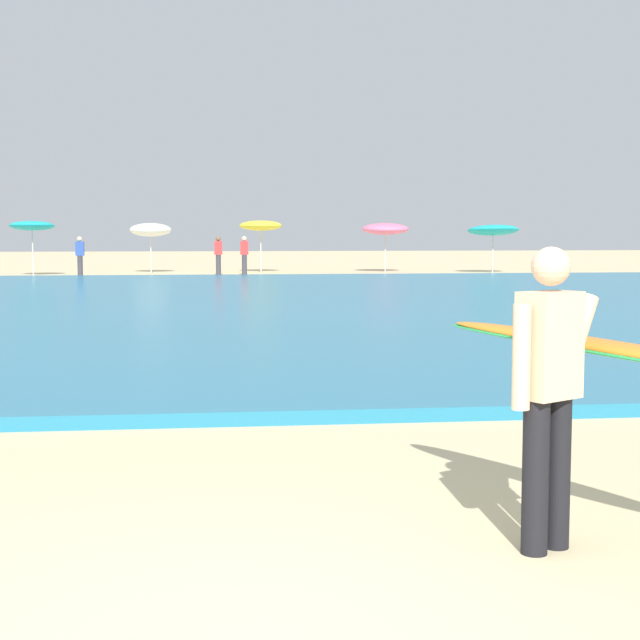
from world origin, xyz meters
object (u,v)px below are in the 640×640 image
Objects in this scene: beach_umbrella_3 at (261,226)px; beachgoer_near_row_right at (80,256)px; beach_umbrella_5 at (493,230)px; surfer_with_board at (576,368)px; beach_umbrella_2 at (151,230)px; beach_umbrella_1 at (32,226)px; beachgoer_near_row_left at (244,255)px; beach_umbrella_4 at (385,229)px; beachgoer_near_row_mid at (218,254)px.

beachgoer_near_row_right is (-7.18, -3.54, -1.17)m from beach_umbrella_3.
beach_umbrella_3 is 1.03× the size of beach_umbrella_5.
beach_umbrella_2 is at bearing 97.02° from surfer_with_board.
beach_umbrella_1 reaches higher than surfer_with_board.
beach_umbrella_5 is at bearing -10.16° from beach_umbrella_3.
beachgoer_near_row_left is 1.00× the size of beachgoer_near_row_right.
surfer_with_board is at bearing -88.95° from beachgoer_near_row_left.
beach_umbrella_3 is at bearing 169.84° from beach_umbrella_5.
surfer_with_board is at bearing -82.98° from beach_umbrella_2.
beachgoer_near_row_left is at bearing 7.51° from beachgoer_near_row_right.
beach_umbrella_3 is 8.09m from beachgoer_near_row_right.
beach_umbrella_1 reaches higher than beach_umbrella_5.
beach_umbrella_3 reaches higher than beach_umbrella_5.
beach_umbrella_3 is 5.39m from beach_umbrella_4.
beachgoer_near_row_mid is (-7.24, -2.20, -1.03)m from beach_umbrella_4.
beach_umbrella_4 is (10.06, -0.37, 0.04)m from beach_umbrella_2.
beachgoer_near_row_mid is at bearing 11.05° from beachgoer_near_row_right.
beach_umbrella_2 is at bearing 27.12° from beach_umbrella_1.
beach_umbrella_1 is 1.41× the size of beachgoer_near_row_left.
beachgoer_near_row_left is (-10.56, -0.96, -0.97)m from beach_umbrella_5.
beach_umbrella_2 reaches higher than beachgoer_near_row_right.
beach_umbrella_4 is 1.36× the size of beachgoer_near_row_mid.
beachgoer_near_row_mid is at bearing -126.49° from beach_umbrella_3.
surfer_with_board is at bearing -90.31° from beach_umbrella_3.
beach_umbrella_3 reaches higher than beachgoer_near_row_mid.
beach_umbrella_5 is at bearing 1.47° from beach_umbrella_1.
beach_umbrella_4 is at bearing -2.13° from beach_umbrella_2.
beach_umbrella_3 is 9.91m from beach_umbrella_5.
beach_umbrella_1 is 5.05m from beach_umbrella_2.
beachgoer_near_row_right is at bearing -124.67° from beach_umbrella_2.
beach_umbrella_1 is at bearing 176.77° from beachgoer_near_row_left.
beach_umbrella_5 is (9.95, 34.59, 0.79)m from surfer_with_board.
beach_umbrella_3 reaches higher than beach_umbrella_2.
beach_umbrella_3 is (0.20, 36.33, 0.98)m from surfer_with_board.
beach_umbrella_4 is at bearing 81.20° from surfer_with_board.
beach_umbrella_1 is 8.45m from beachgoer_near_row_left.
beach_umbrella_4 is 4.60m from beach_umbrella_5.
beachgoer_near_row_mid is at bearing -2.12° from beach_umbrella_1.
beachgoer_near_row_right is (2.00, -1.31, -1.15)m from beach_umbrella_1.
beach_umbrella_3 is at bearing 53.51° from beachgoer_near_row_mid.
beachgoer_near_row_right is at bearing -153.72° from beach_umbrella_3.
beach_umbrella_1 reaches higher than beachgoer_near_row_left.
beachgoer_near_row_left is at bearing -10.94° from beachgoer_near_row_mid.
beach_umbrella_3 is 1.42× the size of beachgoer_near_row_right.
beach_umbrella_3 is at bearing -0.83° from beach_umbrella_2.
beach_umbrella_3 reaches higher than beach_umbrella_1.
beach_umbrella_4 reaches higher than beach_umbrella_2.
surfer_with_board is at bearing -77.98° from beachgoer_near_row_right.
surfer_with_board reaches higher than beachgoer_near_row_right.
beach_umbrella_5 is at bearing 6.06° from beachgoer_near_row_right.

